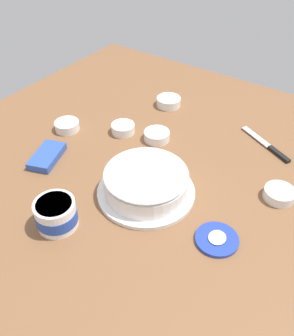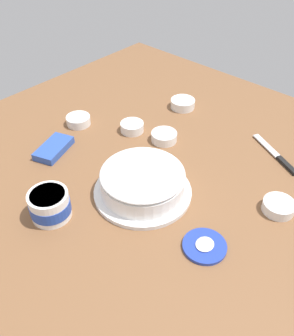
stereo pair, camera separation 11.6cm
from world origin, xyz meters
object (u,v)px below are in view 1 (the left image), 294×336
object	(u,v)px
sprinkle_bowl_yellow	(123,128)
sprinkle_bowl_pink	(169,102)
frosting_tub	(56,214)
sprinkle_bowl_green	(157,135)
spreading_knife	(269,147)
frosted_cake	(146,182)
candy_box_lower	(47,156)
sprinkle_bowl_rainbow	(279,194)
sprinkle_bowl_orange	(67,126)
frosting_tub_lid	(217,239)

from	to	relation	value
sprinkle_bowl_yellow	sprinkle_bowl_pink	distance (m)	0.27
frosting_tub	sprinkle_bowl_pink	size ratio (longest dim) A/B	1.18
sprinkle_bowl_green	sprinkle_bowl_yellow	size ratio (longest dim) A/B	1.07
spreading_knife	sprinkle_bowl_yellow	size ratio (longest dim) A/B	2.50
frosted_cake	sprinkle_bowl_pink	bearing A→B (deg)	24.73
frosting_tub	sprinkle_bowl_yellow	size ratio (longest dim) A/B	1.33
candy_box_lower	sprinkle_bowl_rainbow	bearing A→B (deg)	-89.19
spreading_knife	sprinkle_bowl_green	world-z (taller)	sprinkle_bowl_green
candy_box_lower	sprinkle_bowl_orange	bearing A→B (deg)	2.76
frosted_cake	frosting_tub	xyz separation A→B (m)	(-0.24, 0.13, -0.00)
frosted_cake	frosting_tub	world-z (taller)	frosted_cake
frosting_tub_lid	sprinkle_bowl_rainbow	world-z (taller)	sprinkle_bowl_rainbow
frosting_tub_lid	sprinkle_bowl_pink	bearing A→B (deg)	42.70
spreading_knife	frosting_tub	bearing A→B (deg)	152.09
sprinkle_bowl_orange	frosting_tub	bearing A→B (deg)	-138.88
sprinkle_bowl_rainbow	sprinkle_bowl_green	xyz separation A→B (m)	(0.04, 0.47, 0.00)
sprinkle_bowl_rainbow	sprinkle_bowl_pink	world-z (taller)	sprinkle_bowl_pink
frosted_cake	sprinkle_bowl_rainbow	distance (m)	0.40
frosted_cake	frosting_tub	bearing A→B (deg)	151.43
sprinkle_bowl_pink	sprinkle_bowl_yellow	bearing A→B (deg)	172.22
sprinkle_bowl_yellow	sprinkle_bowl_pink	size ratio (longest dim) A/B	0.88
spreading_knife	sprinkle_bowl_pink	size ratio (longest dim) A/B	2.21
frosting_tub	candy_box_lower	distance (m)	0.31
sprinkle_bowl_rainbow	frosting_tub_lid	bearing A→B (deg)	162.39
sprinkle_bowl_rainbow	candy_box_lower	distance (m)	0.76
frosting_tub	spreading_knife	distance (m)	0.77
sprinkle_bowl_rainbow	sprinkle_bowl_yellow	bearing A→B (deg)	89.33
frosting_tub_lid	sprinkle_bowl_orange	size ratio (longest dim) A/B	1.29
frosting_tub	frosting_tub_lid	size ratio (longest dim) A/B	0.98
sprinkle_bowl_orange	frosted_cake	bearing A→B (deg)	-104.43
frosted_cake	frosting_tub_lid	world-z (taller)	frosted_cake
sprinkle_bowl_orange	sprinkle_bowl_pink	size ratio (longest dim) A/B	0.93
sprinkle_bowl_rainbow	sprinkle_bowl_orange	bearing A→B (deg)	97.21
sprinkle_bowl_yellow	candy_box_lower	xyz separation A→B (m)	(-0.28, 0.12, -0.01)
sprinkle_bowl_rainbow	candy_box_lower	xyz separation A→B (m)	(-0.27, 0.71, -0.00)
frosting_tub	sprinkle_bowl_orange	distance (m)	0.47
sprinkle_bowl_rainbow	sprinkle_bowl_pink	distance (m)	0.63
frosting_tub	candy_box_lower	xyz separation A→B (m)	(0.19, 0.24, -0.03)
frosted_cake	candy_box_lower	distance (m)	0.38
sprinkle_bowl_rainbow	sprinkle_bowl_pink	bearing A→B (deg)	64.43
spreading_knife	sprinkle_bowl_yellow	distance (m)	0.53
frosting_tub_lid	spreading_knife	distance (m)	0.48
frosting_tub	sprinkle_bowl_green	xyz separation A→B (m)	(0.50, -0.00, -0.03)
sprinkle_bowl_green	spreading_knife	bearing A→B (deg)	-62.80
frosted_cake	sprinkle_bowl_yellow	world-z (taller)	frosted_cake
frosting_tub_lid	sprinkle_bowl_green	bearing A→B (deg)	52.91
sprinkle_bowl_orange	sprinkle_bowl_rainbow	xyz separation A→B (m)	(0.10, -0.79, -0.00)
spreading_knife	frosting_tub_lid	bearing A→B (deg)	-176.18
frosting_tub_lid	sprinkle_bowl_green	xyz separation A→B (m)	(0.30, 0.39, 0.01)
frosting_tub_lid	sprinkle_bowl_rainbow	bearing A→B (deg)	-17.61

